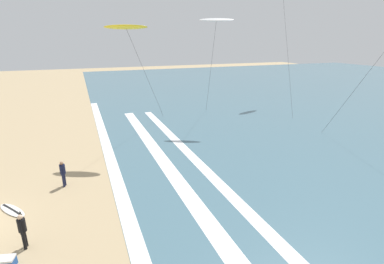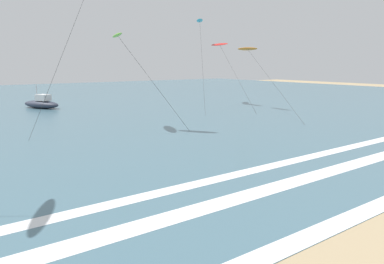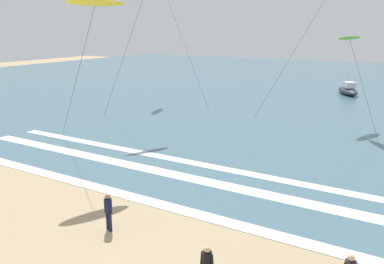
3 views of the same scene
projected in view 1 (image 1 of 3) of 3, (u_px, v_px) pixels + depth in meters
wave_foam_shoreline at (120, 193)px, 16.59m from camera, size 52.02×0.77×0.01m
wave_foam_mid_break at (190, 198)px, 16.00m from camera, size 41.33×0.98×0.01m
wave_foam_outer_break at (221, 186)px, 17.36m from camera, size 39.32×0.76×0.01m
surfer_left_near at (22, 228)px, 11.95m from camera, size 0.51×0.32×1.60m
surfer_mid_group at (63, 171)px, 17.07m from camera, size 0.51×0.32×1.60m
surfboard_foreground_flat at (12, 210)px, 14.81m from camera, size 2.05×1.72×0.25m
kite_yellow_far_left at (126, 28)px, 20.55m from camera, size 10.22×6.71×9.48m
kite_white_distant_high at (216, 20)px, 26.66m from camera, size 7.55×3.62×10.37m
cooler_box at (6, 263)px, 11.11m from camera, size 0.58×0.70×0.44m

